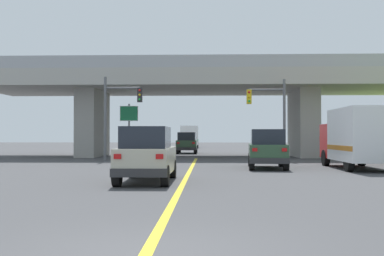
{
  "coord_description": "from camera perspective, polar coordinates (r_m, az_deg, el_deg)",
  "views": [
    {
      "loc": [
        0.89,
        -6.65,
        1.7
      ],
      "look_at": [
        0.12,
        15.95,
        2.07
      ],
      "focal_mm": 44.34,
      "sensor_mm": 36.0,
      "label": 1
    }
  ],
  "objects": [
    {
      "name": "lane_divider_stripe",
      "position": [
        21.07,
        -0.47,
        -5.55
      ],
      "size": [
        0.2,
        28.66,
        0.01
      ],
      "primitive_type": "cube",
      "color": "yellow",
      "rests_on": "ground"
    },
    {
      "name": "suv_crossing",
      "position": [
        24.8,
        9.04,
        -2.51
      ],
      "size": [
        2.18,
        4.39,
        2.02
      ],
      "rotation": [
        0.0,
        0.0,
        -0.07
      ],
      "color": "#2D4C33",
      "rests_on": "ground"
    },
    {
      "name": "sedan_oncoming",
      "position": [
        45.58,
        -0.61,
        -1.79
      ],
      "size": [
        1.93,
        4.73,
        2.02
      ],
      "color": "#2D4C33",
      "rests_on": "ground"
    },
    {
      "name": "semi_truck_distant",
      "position": [
        66.1,
        -0.27,
        -1.02
      ],
      "size": [
        2.33,
        6.7,
        3.03
      ],
      "color": "navy",
      "rests_on": "ground"
    },
    {
      "name": "traffic_signal_farside",
      "position": [
        31.9,
        -8.96,
        2.34
      ],
      "size": [
        2.56,
        0.36,
        5.63
      ],
      "color": "#56595E",
      "rests_on": "ground"
    },
    {
      "name": "ground",
      "position": [
        38.54,
        0.64,
        -3.46
      ],
      "size": [
        160.0,
        160.0,
        0.0
      ],
      "primitive_type": "plane",
      "color": "#424244"
    },
    {
      "name": "box_truck",
      "position": [
        25.53,
        19.32,
        -1.09
      ],
      "size": [
        2.33,
        6.56,
        3.06
      ],
      "color": "red",
      "rests_on": "ground"
    },
    {
      "name": "highway_sign",
      "position": [
        36.75,
        -7.59,
        1.1
      ],
      "size": [
        1.41,
        0.17,
        4.15
      ],
      "color": "slate",
      "rests_on": "ground"
    },
    {
      "name": "overpass_bridge",
      "position": [
        38.68,
        0.64,
        4.56
      ],
      "size": [
        34.55,
        9.64,
        7.5
      ],
      "color": "#A8A59E",
      "rests_on": "ground"
    },
    {
      "name": "traffic_signal_nearside",
      "position": [
        32.06,
        9.56,
        2.19
      ],
      "size": [
        2.59,
        0.36,
        5.48
      ],
      "color": "#56595E",
      "rests_on": "ground"
    },
    {
      "name": "suv_lead",
      "position": [
        17.39,
        -5.43,
        -3.19
      ],
      "size": [
        1.87,
        4.46,
        2.02
      ],
      "color": "#B7B29E",
      "rests_on": "ground"
    }
  ]
}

